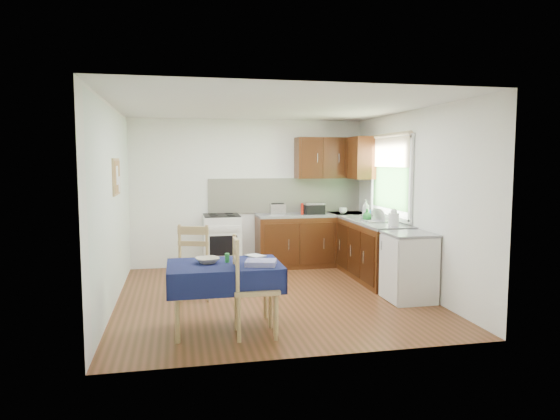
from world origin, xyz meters
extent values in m
plane|color=#4F2F15|center=(0.00, 0.00, 0.00)|extent=(4.20, 4.20, 0.00)
cube|color=silver|center=(0.00, 0.00, 2.50)|extent=(4.00, 4.20, 0.02)
cube|color=white|center=(0.00, 2.10, 1.25)|extent=(4.00, 0.02, 2.50)
cube|color=white|center=(0.00, -2.10, 1.25)|extent=(4.00, 0.02, 2.50)
cube|color=white|center=(-2.00, 0.00, 1.25)|extent=(0.02, 4.20, 2.50)
cube|color=white|center=(2.00, 0.00, 1.25)|extent=(0.02, 4.20, 2.50)
cube|color=#361709|center=(1.05, 1.80, 0.43)|extent=(1.90, 0.60, 0.86)
cube|color=#361709|center=(1.70, 0.65, 0.43)|extent=(0.60, 1.70, 0.86)
cube|color=slate|center=(1.05, 1.80, 0.88)|extent=(1.90, 0.60, 0.04)
cube|color=slate|center=(1.70, 0.65, 0.88)|extent=(0.60, 1.70, 0.04)
cube|color=slate|center=(1.70, 1.80, 0.88)|extent=(0.60, 0.60, 0.04)
cube|color=white|center=(0.65, 2.08, 1.20)|extent=(2.70, 0.02, 0.60)
cube|color=#361709|center=(1.40, 1.93, 1.85)|extent=(1.20, 0.35, 0.70)
cube|color=#361709|center=(1.82, 1.50, 1.85)|extent=(0.35, 0.50, 0.70)
cube|color=white|center=(-0.50, 1.80, 0.45)|extent=(0.60, 0.60, 0.90)
cube|color=black|center=(-0.50, 1.80, 0.91)|extent=(0.58, 0.58, 0.02)
cube|color=black|center=(-0.50, 1.50, 0.45)|extent=(0.44, 0.01, 0.32)
cube|color=#285322|center=(1.99, 0.70, 1.50)|extent=(0.01, 1.40, 0.85)
cube|color=white|center=(1.97, 0.70, 2.15)|extent=(0.04, 1.48, 0.06)
cube|color=white|center=(1.97, 0.70, 0.95)|extent=(0.04, 1.48, 0.06)
cube|color=beige|center=(1.96, 0.70, 1.93)|extent=(0.02, 1.36, 0.44)
cube|color=white|center=(1.70, -0.55, 0.42)|extent=(0.55, 0.58, 0.85)
cube|color=slate|center=(1.70, -0.55, 0.87)|extent=(0.58, 0.60, 0.03)
cube|color=tan|center=(-1.98, 0.30, 1.60)|extent=(0.02, 0.62, 0.47)
cube|color=olive|center=(-1.96, 0.30, 1.60)|extent=(0.01, 0.56, 0.41)
cube|color=white|center=(-1.95, 0.22, 1.62)|extent=(0.00, 0.18, 0.24)
cube|color=white|center=(-1.95, 0.42, 1.50)|extent=(0.00, 0.15, 0.20)
cube|color=#0D1636|center=(-0.74, -1.19, 0.71)|extent=(1.15, 0.77, 0.03)
cube|color=#0D1636|center=(-0.74, -1.59, 0.59)|extent=(1.19, 0.02, 0.26)
cube|color=#0D1636|center=(-0.74, -0.80, 0.59)|extent=(1.19, 0.02, 0.26)
cube|color=#0D1636|center=(-1.32, -1.19, 0.59)|extent=(0.02, 0.81, 0.26)
cube|color=#0D1636|center=(-0.15, -1.19, 0.59)|extent=(0.02, 0.81, 0.26)
cylinder|color=tan|center=(-1.23, -1.50, 0.35)|extent=(0.05, 0.05, 0.69)
cylinder|color=tan|center=(-0.24, -1.50, 0.35)|extent=(0.05, 0.05, 0.69)
cylinder|color=tan|center=(-1.23, -0.89, 0.35)|extent=(0.05, 0.05, 0.69)
cylinder|color=tan|center=(-0.24, -0.89, 0.35)|extent=(0.05, 0.05, 0.69)
cube|color=tan|center=(-0.96, 0.13, 0.47)|extent=(0.56, 0.56, 0.04)
cube|color=tan|center=(-1.02, -0.04, 0.84)|extent=(0.39, 0.15, 0.31)
cylinder|color=tan|center=(-0.74, 0.25, 0.24)|extent=(0.04, 0.04, 0.47)
cylinder|color=tan|center=(-1.08, 0.36, 0.24)|extent=(0.04, 0.04, 0.47)
cylinder|color=tan|center=(-0.85, -0.09, 0.24)|extent=(0.04, 0.04, 0.47)
cylinder|color=tan|center=(-1.19, 0.02, 0.24)|extent=(0.04, 0.04, 0.47)
cube|color=tan|center=(-0.44, -1.42, 0.49)|extent=(0.48, 0.48, 0.04)
cube|color=tan|center=(-0.64, -1.41, 0.87)|extent=(0.05, 0.42, 0.33)
cylinder|color=tan|center=(-0.26, -1.61, 0.25)|extent=(0.04, 0.04, 0.49)
cylinder|color=tan|center=(-0.25, -1.24, 0.25)|extent=(0.04, 0.04, 0.49)
cylinder|color=tan|center=(-0.63, -1.60, 0.25)|extent=(0.04, 0.04, 0.49)
cylinder|color=tan|center=(-0.62, -1.23, 0.25)|extent=(0.04, 0.04, 0.49)
cube|color=silver|center=(0.44, 1.78, 0.99)|extent=(0.26, 0.16, 0.18)
cube|color=black|center=(0.44, 1.78, 1.09)|extent=(0.22, 0.02, 0.02)
cube|color=black|center=(1.06, 1.75, 0.98)|extent=(0.33, 0.29, 0.16)
cube|color=silver|center=(1.06, 1.75, 1.08)|extent=(0.33, 0.29, 0.03)
cylinder|color=red|center=(0.84, 1.67, 1.00)|extent=(0.04, 0.04, 0.19)
cube|color=gold|center=(1.21, 1.94, 0.98)|extent=(0.13, 0.09, 0.17)
cube|color=#98979D|center=(1.73, 0.53, 0.91)|extent=(0.42, 0.32, 0.02)
cylinder|color=white|center=(1.73, 0.53, 1.00)|extent=(0.05, 0.20, 0.20)
cylinder|color=white|center=(1.72, 0.00, 0.99)|extent=(0.15, 0.15, 0.18)
sphere|color=white|center=(1.72, 0.00, 1.10)|extent=(0.09, 0.09, 0.09)
imported|color=silver|center=(1.56, 1.66, 0.95)|extent=(0.16, 0.16, 0.11)
imported|color=white|center=(1.66, 0.89, 1.05)|extent=(0.14, 0.14, 0.30)
imported|color=#1C58A3|center=(1.70, 0.93, 1.00)|extent=(0.11, 0.10, 0.21)
imported|color=#238332|center=(1.60, 0.67, 0.99)|extent=(0.19, 0.19, 0.18)
imported|color=beige|center=(-0.91, -1.13, 0.75)|extent=(0.30, 0.30, 0.06)
imported|color=white|center=(-0.42, -0.92, 0.73)|extent=(0.24, 0.26, 0.02)
cylinder|color=green|center=(-0.70, -1.13, 0.77)|extent=(0.05, 0.05, 0.10)
cube|color=#2A2999|center=(-0.37, -1.36, 0.75)|extent=(0.36, 0.32, 0.06)
camera|label=1|loc=(-1.21, -6.40, 1.81)|focal=32.00mm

